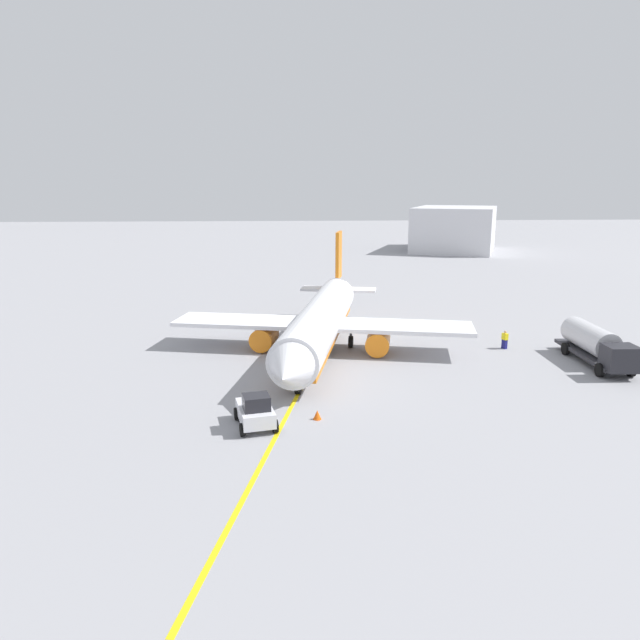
# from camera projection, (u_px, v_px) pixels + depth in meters

# --- Properties ---
(ground_plane) EXTENTS (400.00, 400.00, 0.00)m
(ground_plane) POSITION_uv_depth(u_px,v_px,m) (320.00, 352.00, 52.06)
(ground_plane) COLOR #939399
(airplane) EXTENTS (33.61, 27.54, 9.74)m
(airplane) POSITION_uv_depth(u_px,v_px,m) (321.00, 322.00, 51.91)
(airplane) COLOR white
(airplane) RESTS_ON ground
(fuel_tanker) EXTENTS (9.94, 3.12, 3.15)m
(fuel_tanker) POSITION_uv_depth(u_px,v_px,m) (596.00, 344.00, 48.33)
(fuel_tanker) COLOR #2D2D33
(fuel_tanker) RESTS_ON ground
(pushback_tug) EXTENTS (3.94, 2.95, 2.20)m
(pushback_tug) POSITION_uv_depth(u_px,v_px,m) (256.00, 411.00, 35.80)
(pushback_tug) COLOR silver
(pushback_tug) RESTS_ON ground
(refueling_worker) EXTENTS (0.62, 0.54, 1.71)m
(refueling_worker) POSITION_uv_depth(u_px,v_px,m) (505.00, 340.00, 53.06)
(refueling_worker) COLOR navy
(refueling_worker) RESTS_ON ground
(safety_cone_nose) EXTENTS (0.55, 0.55, 0.61)m
(safety_cone_nose) POSITION_uv_depth(u_px,v_px,m) (317.00, 415.00, 37.06)
(safety_cone_nose) COLOR #F2590F
(safety_cone_nose) RESTS_ON ground
(distant_hangar) EXTENTS (28.58, 25.07, 9.95)m
(distant_hangar) POSITION_uv_depth(u_px,v_px,m) (455.00, 229.00, 132.95)
(distant_hangar) COLOR silver
(distant_hangar) RESTS_ON ground
(taxi_line_marking) EXTENTS (66.98, 14.72, 0.01)m
(taxi_line_marking) POSITION_uv_depth(u_px,v_px,m) (320.00, 352.00, 52.05)
(taxi_line_marking) COLOR yellow
(taxi_line_marking) RESTS_ON ground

